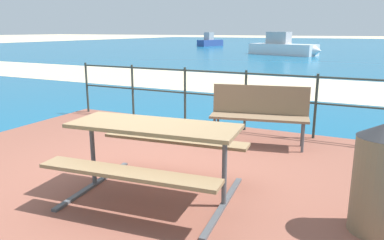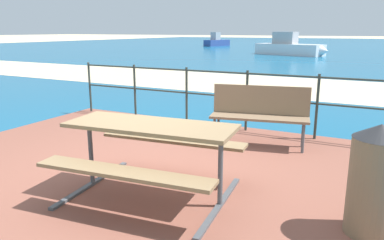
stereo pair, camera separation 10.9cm
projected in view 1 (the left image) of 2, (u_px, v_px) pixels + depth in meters
ground_plane at (143, 173)px, 4.77m from camera, size 240.00×240.00×0.00m
patio_paving at (143, 171)px, 4.76m from camera, size 6.40×5.20×0.06m
sea_water at (347, 47)px, 39.82m from camera, size 90.00×90.00×0.01m
beach_strip at (284, 86)px, 12.19m from camera, size 54.07×5.61×0.01m
picnic_table at (154, 142)px, 3.86m from camera, size 1.89×1.56×0.79m
park_bench at (260, 110)px, 5.65m from camera, size 1.51×0.69×0.91m
railing_fence at (214, 91)px, 6.70m from camera, size 5.94×0.04×1.06m
trash_bin at (379, 179)px, 3.17m from camera, size 0.44×0.44×0.99m
boat_near at (283, 48)px, 27.14m from camera, size 5.58×3.05×1.66m
boat_mid at (211, 42)px, 42.30m from camera, size 2.09×3.88×1.54m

